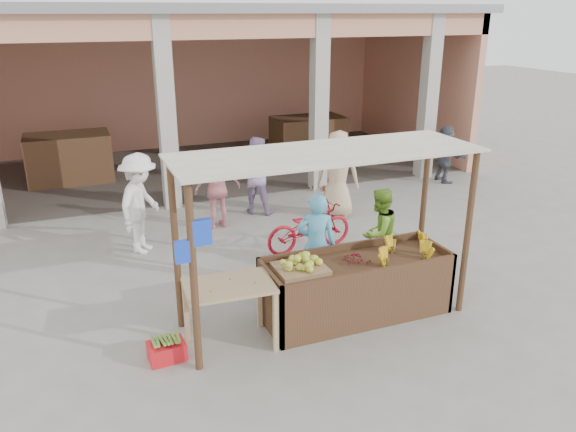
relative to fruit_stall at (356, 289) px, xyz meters
name	(u,v)px	position (x,y,z in m)	size (l,w,h in m)	color
ground	(323,321)	(-0.50, 0.00, -0.40)	(60.00, 60.00, 0.00)	slate
market_building	(182,66)	(-0.45, 8.93, 2.30)	(14.40, 6.40, 4.20)	tan
fruit_stall	(356,289)	(0.00, 0.00, 0.00)	(2.60, 0.95, 0.80)	#503020
stall_awning	(323,183)	(-0.51, 0.06, 1.58)	(4.09, 1.35, 2.39)	#503020
banana_heap	(405,250)	(0.73, -0.05, 0.49)	(1.00, 0.55, 0.18)	gold
melon_tray	(300,265)	(-0.82, 0.06, 0.49)	(0.67, 0.58, 0.18)	#91704A
berry_heap	(355,257)	(-0.02, 0.03, 0.47)	(0.46, 0.37, 0.15)	maroon
side_table	(229,295)	(-1.85, -0.13, 0.34)	(1.13, 0.79, 0.88)	tan
papaya_pile	(229,277)	(-1.85, -0.13, 0.58)	(0.72, 0.41, 0.21)	#4F872C
red_crate	(167,351)	(-2.67, -0.12, -0.28)	(0.44, 0.32, 0.23)	red
plantain_bundle	(166,341)	(-2.67, -0.12, -0.14)	(0.33, 0.23, 0.07)	#5D8E33
produce_sacks	(325,178)	(2.14, 5.51, -0.11)	(0.96, 0.72, 0.58)	maroon
vendor_blue	(316,242)	(-0.27, 0.75, 0.46)	(0.64, 0.47, 1.72)	#56B7E4
vendor_green	(379,231)	(0.92, 0.98, 0.38)	(0.75, 0.43, 1.55)	#77B12F
motorcycle	(309,226)	(0.32, 2.34, 0.05)	(1.74, 0.60, 0.91)	#A31020
shopper_a	(140,200)	(-2.45, 3.38, 0.56)	(1.24, 0.62, 1.93)	white
shopper_b	(218,186)	(-0.88, 4.05, 0.44)	(0.99, 0.53, 1.68)	pink
shopper_c	(338,170)	(1.58, 3.77, 0.60)	(0.96, 0.62, 1.99)	tan
shopper_d	(445,152)	(5.20, 5.04, 0.35)	(1.38, 0.57, 1.49)	#464853
shopper_f	(256,172)	(0.09, 4.59, 0.49)	(0.87, 0.50, 1.79)	#937AA7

